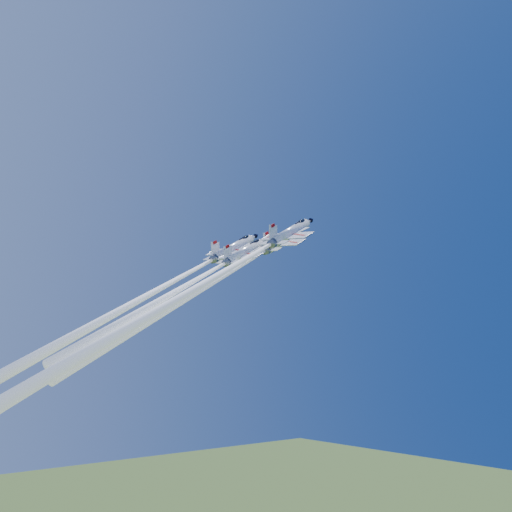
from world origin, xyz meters
TOP-DOWN VIEW (x-y plane):
  - jet_lead at (-13.74, -4.90)m, footprint 53.50×18.77m
  - jet_left at (-22.35, 2.05)m, footprint 52.68×18.47m
  - jet_right at (-20.81, -12.90)m, footprint 56.58×19.62m
  - jet_slot at (-20.03, -4.11)m, footprint 43.49×15.50m

SIDE VIEW (x-z plane):
  - jet_left at x=-22.35m, z-range 59.97..109.99m
  - jet_slot at x=-20.03m, z-range 65.57..105.07m
  - jet_right at x=-20.81m, z-range 57.76..112.97m
  - jet_lead at x=-13.74m, z-range 61.49..112.21m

